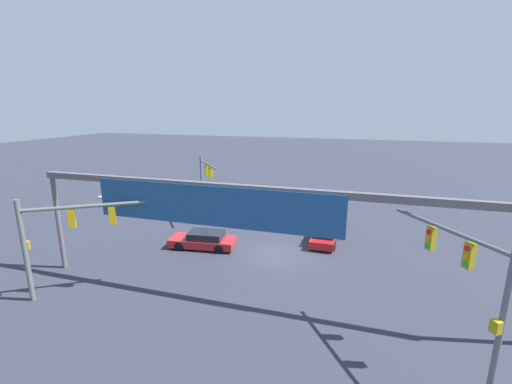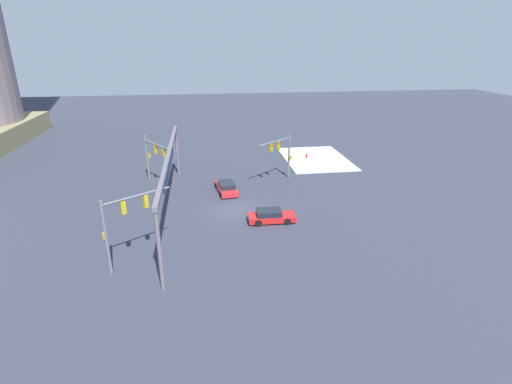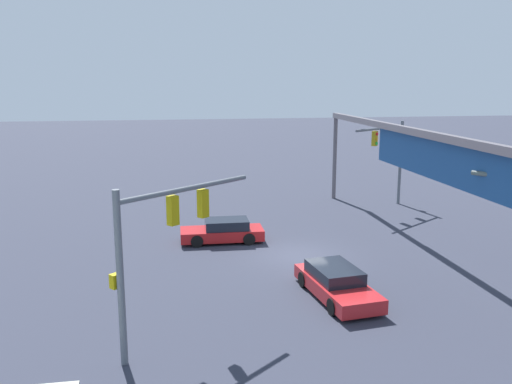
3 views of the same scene
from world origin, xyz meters
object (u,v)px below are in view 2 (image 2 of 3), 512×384
Objects in this scene: traffic_signal_near_corner at (122,218)px; traffic_signal_opposite_side at (153,153)px; fire_hydrant_on_curb at (306,155)px; sedan_car_approaching at (226,187)px; traffic_signal_cross_street at (282,150)px; sedan_car_waiting_far at (271,216)px.

traffic_signal_near_corner is 0.98× the size of traffic_signal_opposite_side.
fire_hydrant_on_curb is at bearing 76.57° from traffic_signal_opposite_side.
fire_hydrant_on_curb is at bearing 17.00° from traffic_signal_near_corner.
traffic_signal_opposite_side is at bearing 55.60° from sedan_car_approaching.
sedan_car_approaching is 16.89m from fire_hydrant_on_curb.
traffic_signal_cross_street is at bearing 52.11° from traffic_signal_opposite_side.
sedan_car_approaching is 8.99m from sedan_car_waiting_far.
sedan_car_waiting_far is 6.19× the size of fire_hydrant_on_curb.
traffic_signal_opposite_side is 1.33× the size of sedan_car_waiting_far.
traffic_signal_opposite_side is 21.93m from fire_hydrant_on_curb.
traffic_signal_opposite_side reaches higher than sedan_car_approaching.
traffic_signal_near_corner is 18.54m from traffic_signal_opposite_side.
sedan_car_waiting_far is (-8.24, -3.59, -0.00)m from sedan_car_approaching.
sedan_car_approaching is (-2.98, 6.86, -3.17)m from traffic_signal_cross_street.
traffic_signal_near_corner is at bearing -34.35° from traffic_signal_opposite_side.
traffic_signal_opposite_side is at bearing 110.07° from fire_hydrant_on_curb.
traffic_signal_cross_street reaches higher than sedan_car_waiting_far.
traffic_signal_cross_street is 10.68m from fire_hydrant_on_curb.
traffic_signal_near_corner is 8.07× the size of fire_hydrant_on_curb.
traffic_signal_near_corner reaches higher than traffic_signal_cross_street.
sedan_car_approaching is 6.86× the size of fire_hydrant_on_curb.
traffic_signal_near_corner is 33.37m from fire_hydrant_on_curb.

